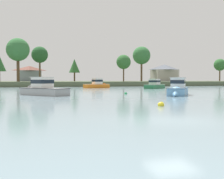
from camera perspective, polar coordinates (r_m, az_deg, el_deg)
ground_plane at (r=15.54m, az=11.56°, el=-5.92°), size 400.00×400.00×0.00m
far_shore_bank at (r=106.00m, az=-12.56°, el=1.17°), size 175.32×42.91×1.49m
cruiser_grey at (r=40.78m, az=-13.90°, el=-0.34°), size 6.95×8.22×4.49m
cruiser_green at (r=70.30m, az=8.58°, el=0.63°), size 7.59×7.34×4.21m
cruiser_skyblue at (r=40.01m, az=12.73°, el=-0.30°), size 6.27×7.75×4.19m
cruiser_orange at (r=73.62m, az=-2.62°, el=0.74°), size 7.84×4.52×4.68m
mooring_buoy_green at (r=42.83m, az=2.70°, el=-0.79°), size 0.39×0.39×0.45m
mooring_buoy_yellow at (r=23.60m, az=9.57°, el=-3.00°), size 0.52×0.52×0.57m
shore_tree_inland_b at (r=97.74m, az=2.28°, el=5.39°), size 4.81×4.81×8.92m
shore_tree_far_right at (r=109.02m, az=-7.36°, el=4.59°), size 4.08×4.08×8.21m
shore_tree_inland_a at (r=107.85m, az=-13.96°, el=6.59°), size 5.84×5.84×12.44m
shore_tree_center_left at (r=118.29m, az=20.35°, el=4.53°), size 4.53×4.53×8.50m
shore_tree_center at (r=110.01m, az=5.80°, el=6.61°), size 6.63×6.63×12.97m
shore_tree_left_mid at (r=95.85m, az=-17.94°, el=7.38°), size 7.14×7.14×13.52m
cottage_eastern at (r=115.92m, az=10.23°, el=3.28°), size 9.68×7.72×6.51m
cottage_near_water at (r=114.88m, az=-15.89°, el=3.06°), size 9.38×6.87×5.78m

